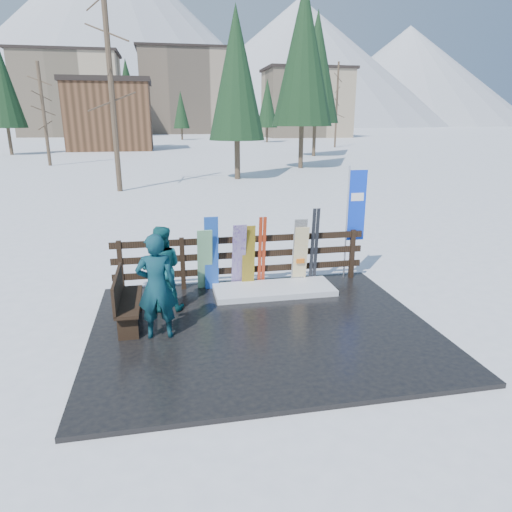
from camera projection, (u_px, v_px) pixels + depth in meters
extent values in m
plane|color=white|center=(262.00, 330.00, 8.24)|extent=(700.00, 700.00, 0.00)
cube|color=black|center=(262.00, 328.00, 8.23)|extent=(6.00, 5.00, 0.08)
cube|color=black|center=(121.00, 267.00, 9.64)|extent=(0.10, 0.10, 1.15)
cube|color=black|center=(183.00, 264.00, 9.88)|extent=(0.10, 0.10, 1.15)
cube|color=black|center=(242.00, 260.00, 10.12)|extent=(0.10, 0.10, 1.15)
cube|color=black|center=(298.00, 257.00, 10.36)|extent=(0.10, 0.10, 1.15)
cube|color=black|center=(352.00, 254.00, 10.60)|extent=(0.10, 0.10, 1.15)
cube|color=black|center=(242.00, 270.00, 10.18)|extent=(5.60, 0.05, 0.14)
cube|color=black|center=(242.00, 255.00, 10.08)|extent=(5.60, 0.05, 0.14)
cube|color=black|center=(242.00, 240.00, 9.98)|extent=(5.60, 0.05, 0.14)
cube|color=white|center=(274.00, 290.00, 9.81)|extent=(2.56, 1.00, 0.12)
cube|color=black|center=(129.00, 301.00, 8.15)|extent=(0.40, 1.50, 0.06)
cube|color=black|center=(128.00, 327.00, 7.65)|extent=(0.34, 0.06, 0.45)
cube|color=black|center=(132.00, 301.00, 8.78)|extent=(0.34, 0.06, 0.45)
cube|color=black|center=(118.00, 288.00, 8.04)|extent=(0.05, 1.50, 0.50)
cube|color=blue|center=(212.00, 254.00, 9.71)|extent=(0.29, 0.25, 1.65)
cube|color=silver|center=(205.00, 260.00, 9.72)|extent=(0.32, 0.42, 1.40)
cube|color=yellow|center=(248.00, 257.00, 9.89)|extent=(0.28, 0.23, 1.43)
cube|color=silver|center=(239.00, 256.00, 9.85)|extent=(0.29, 0.44, 1.48)
cube|color=black|center=(299.00, 252.00, 10.09)|extent=(0.29, 0.23, 1.52)
cube|color=white|center=(300.00, 256.00, 10.12)|extent=(0.31, 0.24, 1.34)
cube|color=#B13115|center=(260.00, 252.00, 9.99)|extent=(0.07, 0.24, 1.59)
cube|color=#B13115|center=(264.00, 251.00, 10.00)|extent=(0.08, 0.24, 1.59)
cube|color=black|center=(312.00, 246.00, 10.19)|extent=(0.08, 0.17, 1.72)
cube|color=black|center=(316.00, 246.00, 10.20)|extent=(0.08, 0.17, 1.72)
cylinder|color=silver|center=(347.00, 223.00, 10.41)|extent=(0.04, 0.04, 2.60)
cube|color=#0C37DA|center=(357.00, 206.00, 10.34)|extent=(0.42, 0.02, 1.60)
imported|color=#0E4E4B|center=(157.00, 287.00, 7.57)|extent=(0.68, 0.47, 1.82)
imported|color=#145A5F|center=(161.00, 269.00, 8.72)|extent=(0.86, 0.69, 1.67)
cube|color=tan|center=(71.00, 96.00, 105.02)|extent=(22.00, 14.00, 18.00)
cube|color=black|center=(66.00, 52.00, 102.37)|extent=(23.10, 14.70, 0.60)
cube|color=gray|center=(188.00, 93.00, 128.44)|extent=(26.00, 16.00, 22.00)
cube|color=black|center=(187.00, 50.00, 125.21)|extent=(27.30, 16.80, 0.60)
cube|color=tan|center=(306.00, 105.00, 101.12)|extent=(18.00, 12.00, 14.00)
cube|color=black|center=(307.00, 69.00, 99.03)|extent=(18.90, 12.60, 0.60)
cube|color=brown|center=(110.00, 117.00, 57.33)|extent=(10.00, 8.00, 8.00)
cube|color=black|center=(107.00, 81.00, 56.10)|extent=(10.50, 8.40, 0.60)
cylinder|color=#382B1E|center=(110.00, 77.00, 22.79)|extent=(0.28, 0.28, 11.40)
cone|color=black|center=(237.00, 99.00, 28.08)|extent=(3.52, 3.52, 9.78)
cone|color=black|center=(303.00, 82.00, 34.40)|extent=(4.63, 4.63, 12.85)
cylinder|color=#382B1E|center=(44.00, 115.00, 37.01)|extent=(0.28, 0.28, 8.12)
cone|color=black|center=(316.00, 89.00, 46.52)|extent=(4.84, 4.84, 13.44)
cone|color=black|center=(4.00, 100.00, 48.41)|extent=(4.11, 4.11, 11.41)
cylinder|color=#382B1E|center=(337.00, 105.00, 62.43)|extent=(0.28, 0.28, 11.19)
cone|color=black|center=(128.00, 106.00, 61.97)|extent=(3.97, 3.97, 11.04)
cone|color=black|center=(267.00, 112.00, 77.49)|extent=(3.55, 3.55, 9.86)
cone|color=black|center=(181.00, 117.00, 87.30)|extent=(3.09, 3.09, 8.59)
cone|color=white|center=(114.00, 33.00, 305.24)|extent=(260.00, 260.00, 120.00)
cone|color=white|center=(299.00, 64.00, 304.95)|extent=(200.00, 200.00, 80.00)
cone|color=white|center=(406.00, 77.00, 341.85)|extent=(180.00, 180.00, 70.00)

